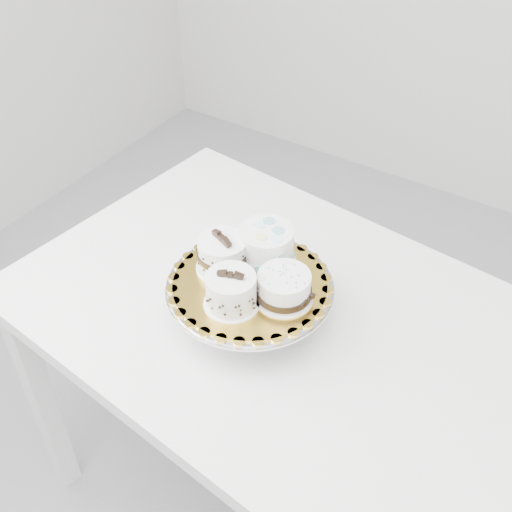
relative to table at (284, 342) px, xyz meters
The scene contains 7 objects.
table is the anchor object (origin of this frame).
cake_stand 0.17m from the table, 138.98° to the right, with size 0.33×0.33×0.09m.
cake_board 0.19m from the table, 138.98° to the right, with size 0.30×0.30×0.00m, color yellow.
cake_swirl 0.25m from the table, 114.19° to the right, with size 0.12×0.12×0.08m.
cake_banded 0.25m from the table, 162.20° to the right, with size 0.12×0.12×0.09m.
cake_dots 0.23m from the table, 158.90° to the left, with size 0.13×0.13×0.08m.
cake_ribbon 0.22m from the table, 63.74° to the right, with size 0.12×0.11×0.06m.
Camera 1 is at (0.31, -0.75, 1.69)m, focal length 45.00 mm.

